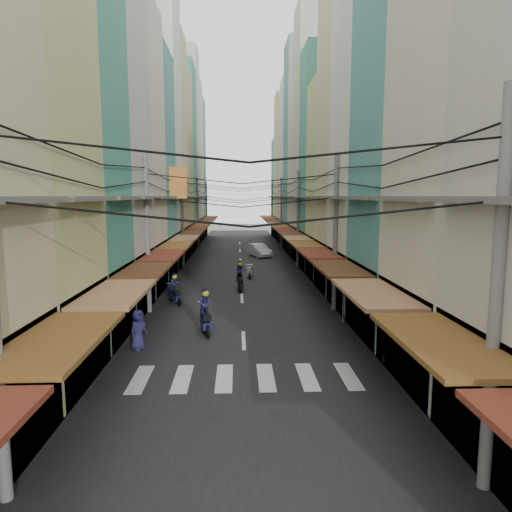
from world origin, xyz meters
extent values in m
plane|color=slate|center=(0.00, 0.00, 0.00)|extent=(160.00, 160.00, 0.00)
cube|color=black|center=(0.00, 20.00, 0.01)|extent=(10.00, 80.00, 0.02)
cube|color=slate|center=(-6.50, 20.00, 0.03)|extent=(3.00, 80.00, 0.06)
cube|color=slate|center=(6.50, 20.00, 0.03)|extent=(3.00, 80.00, 0.06)
cube|color=silver|center=(-3.50, -6.00, 0.03)|extent=(0.55, 2.40, 0.01)
cube|color=silver|center=(-2.10, -6.00, 0.03)|extent=(0.55, 2.40, 0.01)
cube|color=silver|center=(-0.70, -6.00, 0.03)|extent=(0.55, 2.40, 0.01)
cube|color=silver|center=(0.70, -6.00, 0.03)|extent=(0.55, 2.40, 0.01)
cube|color=silver|center=(2.10, -6.00, 0.03)|extent=(0.55, 2.40, 0.01)
cube|color=silver|center=(3.50, -6.00, 0.03)|extent=(0.55, 2.40, 0.01)
cube|color=brown|center=(-4.10, -10.98, 3.00)|extent=(1.80, 4.34, 0.12)
cube|color=#595651|center=(-4.75, -10.98, 6.00)|extent=(0.50, 4.24, 0.15)
cube|color=black|center=(-5.60, -6.27, 1.60)|extent=(1.20, 4.52, 3.20)
cube|color=#996845|center=(-4.10, -6.27, 3.00)|extent=(1.80, 4.33, 0.12)
cube|color=#595651|center=(-4.75, -6.27, 6.00)|extent=(0.50, 4.23, 0.15)
cube|color=teal|center=(-8.00, -1.76, 9.62)|extent=(6.00, 4.30, 19.25)
cube|color=black|center=(-5.60, -1.76, 1.60)|extent=(1.20, 4.13, 3.20)
cube|color=#522D17|center=(-4.10, -1.76, 3.00)|extent=(1.80, 3.96, 0.12)
cube|color=#595651|center=(-4.75, -1.76, 6.00)|extent=(0.50, 3.87, 0.15)
cube|color=#B9B5A9|center=(-8.00, 2.96, 10.47)|extent=(6.00, 5.14, 20.93)
cube|color=black|center=(-5.60, 2.96, 1.60)|extent=(1.20, 4.94, 3.20)
cube|color=maroon|center=(-4.10, 2.96, 3.00)|extent=(1.80, 4.73, 0.12)
cube|color=#595651|center=(-4.75, 2.96, 6.00)|extent=(0.50, 4.63, 0.15)
cube|color=beige|center=(-8.00, 8.00, 8.72)|extent=(6.00, 4.95, 17.43)
cube|color=black|center=(-5.60, 8.00, 1.60)|extent=(1.20, 4.75, 3.20)
cube|color=brown|center=(-4.10, 8.00, 3.00)|extent=(1.80, 4.56, 0.12)
cube|color=#595651|center=(-4.75, 8.00, 6.00)|extent=(0.50, 4.46, 0.15)
cube|color=teal|center=(-8.00, 12.98, 8.16)|extent=(6.00, 4.99, 16.32)
cube|color=black|center=(-5.60, 12.98, 1.60)|extent=(1.20, 4.80, 3.20)
cube|color=#996845|center=(-4.10, 12.98, 3.00)|extent=(1.80, 4.60, 0.12)
cube|color=#595651|center=(-4.75, 12.98, 6.00)|extent=(0.50, 4.50, 0.15)
cube|color=silver|center=(-8.00, 17.80, 11.44)|extent=(6.00, 4.65, 22.87)
cube|color=black|center=(-5.60, 17.80, 1.60)|extent=(1.20, 4.46, 3.20)
cube|color=#522D17|center=(-4.10, 17.80, 3.00)|extent=(1.80, 4.27, 0.12)
cube|color=#595651|center=(-4.75, 17.80, 6.00)|extent=(0.50, 4.18, 0.15)
cube|color=#C6B88B|center=(-8.00, 22.57, 10.29)|extent=(6.00, 4.89, 20.58)
cube|color=black|center=(-5.60, 22.57, 1.60)|extent=(1.20, 4.70, 3.20)
cube|color=maroon|center=(-4.10, 22.57, 3.00)|extent=(1.80, 4.50, 0.12)
cube|color=#595651|center=(-4.75, 22.57, 6.00)|extent=(0.50, 4.40, 0.15)
cube|color=tan|center=(-8.00, 27.27, 9.22)|extent=(6.00, 4.52, 18.44)
cube|color=black|center=(-5.60, 27.27, 1.60)|extent=(1.20, 4.34, 3.20)
cube|color=brown|center=(-4.10, 27.27, 3.00)|extent=(1.80, 4.16, 0.12)
cube|color=#595651|center=(-4.75, 27.27, 6.00)|extent=(0.50, 4.07, 0.15)
cube|color=teal|center=(-8.00, 32.13, 10.31)|extent=(6.00, 5.20, 20.63)
cube|color=black|center=(-5.60, 32.13, 1.60)|extent=(1.20, 4.99, 3.20)
cube|color=#996845|center=(-4.10, 32.13, 3.00)|extent=(1.80, 4.78, 0.12)
cube|color=#595651|center=(-4.75, 32.13, 6.00)|extent=(0.50, 4.68, 0.15)
cube|color=#B9B5A9|center=(-8.00, 37.20, 11.85)|extent=(6.00, 4.94, 23.70)
cube|color=black|center=(-5.60, 37.20, 1.60)|extent=(1.20, 4.74, 3.20)
cube|color=#522D17|center=(-4.10, 37.20, 3.00)|extent=(1.80, 4.55, 0.12)
cube|color=#595651|center=(-4.75, 37.20, 6.00)|extent=(0.50, 4.45, 0.15)
cube|color=beige|center=(-8.00, 42.14, 10.56)|extent=(6.00, 4.96, 21.12)
cube|color=black|center=(-5.60, 42.14, 1.60)|extent=(1.20, 4.76, 3.20)
cube|color=maroon|center=(-4.10, 42.14, 3.00)|extent=(1.80, 4.56, 0.12)
cube|color=#595651|center=(-4.75, 42.14, 6.00)|extent=(0.50, 4.46, 0.15)
cube|color=teal|center=(-8.00, 47.14, 9.95)|extent=(6.00, 5.04, 19.90)
cube|color=black|center=(-5.60, 47.14, 1.60)|extent=(1.20, 4.84, 3.20)
cube|color=brown|center=(-4.10, 47.14, 3.00)|extent=(1.80, 4.64, 0.12)
cube|color=#595651|center=(-4.75, 47.14, 6.00)|extent=(0.50, 4.54, 0.15)
cube|color=#563213|center=(-4.40, 12.00, 7.00)|extent=(1.20, 0.40, 2.20)
cube|color=black|center=(5.60, -11.40, 1.60)|extent=(1.20, 4.54, 3.20)
cube|color=brown|center=(4.10, -11.40, 3.00)|extent=(1.80, 4.35, 0.12)
cube|color=#595651|center=(4.75, -11.40, 6.00)|extent=(0.50, 4.25, 0.15)
cube|color=beige|center=(8.00, -6.55, 11.19)|extent=(6.00, 4.97, 22.38)
cube|color=black|center=(5.60, -6.55, 1.60)|extent=(1.20, 4.78, 3.20)
cube|color=#996845|center=(4.10, -6.55, 3.00)|extent=(1.80, 4.58, 0.12)
cube|color=#595651|center=(4.75, -6.55, 6.00)|extent=(0.50, 4.48, 0.15)
cube|color=teal|center=(8.00, -1.55, 7.54)|extent=(6.00, 5.03, 15.08)
cube|color=black|center=(5.60, -1.55, 1.60)|extent=(1.20, 4.83, 3.20)
cube|color=#522D17|center=(4.10, -1.55, 3.00)|extent=(1.80, 4.63, 0.12)
cube|color=#595651|center=(4.75, -1.55, 6.00)|extent=(0.50, 4.53, 0.15)
cube|color=silver|center=(8.00, 3.36, 10.83)|extent=(6.00, 4.79, 21.66)
cube|color=black|center=(5.60, 3.36, 1.60)|extent=(1.20, 4.60, 3.20)
cube|color=maroon|center=(4.10, 3.36, 3.00)|extent=(1.80, 4.41, 0.12)
cube|color=#595651|center=(4.75, 3.36, 6.00)|extent=(0.50, 4.31, 0.15)
cube|color=#C6B88B|center=(8.00, 8.02, 10.37)|extent=(6.00, 4.52, 20.74)
cube|color=black|center=(5.60, 8.02, 1.60)|extent=(1.20, 4.34, 3.20)
cube|color=brown|center=(4.10, 8.02, 3.00)|extent=(1.80, 4.16, 0.12)
cube|color=#595651|center=(4.75, 8.02, 6.00)|extent=(0.50, 4.07, 0.15)
cube|color=tan|center=(8.00, 12.34, 7.06)|extent=(6.00, 4.12, 14.13)
cube|color=black|center=(5.60, 12.34, 1.60)|extent=(1.20, 3.96, 3.20)
cube|color=#996845|center=(4.10, 12.34, 3.00)|extent=(1.80, 3.79, 0.12)
cube|color=#595651|center=(4.75, 12.34, 6.00)|extent=(0.50, 3.71, 0.15)
cube|color=teal|center=(8.00, 16.61, 8.84)|extent=(6.00, 4.40, 17.68)
cube|color=black|center=(5.60, 16.61, 1.60)|extent=(1.20, 4.23, 3.20)
cube|color=#522D17|center=(4.10, 16.61, 3.00)|extent=(1.80, 4.05, 0.12)
cube|color=#595651|center=(4.75, 16.61, 6.00)|extent=(0.50, 3.96, 0.15)
cube|color=#B9B5A9|center=(8.00, 21.13, 11.30)|extent=(6.00, 4.64, 22.59)
cube|color=black|center=(5.60, 21.13, 1.60)|extent=(1.20, 4.45, 3.20)
cube|color=maroon|center=(4.10, 21.13, 3.00)|extent=(1.80, 4.26, 0.12)
cube|color=#595651|center=(4.75, 21.13, 6.00)|extent=(0.50, 4.17, 0.15)
cube|color=beige|center=(8.00, 25.45, 10.63)|extent=(6.00, 4.00, 21.25)
cube|color=black|center=(5.60, 25.45, 1.60)|extent=(1.20, 3.84, 3.20)
cube|color=brown|center=(4.10, 25.45, 3.00)|extent=(1.80, 3.68, 0.12)
cube|color=#595651|center=(4.75, 25.45, 6.00)|extent=(0.50, 3.60, 0.15)
cube|color=teal|center=(8.00, 29.95, 11.16)|extent=(6.00, 5.01, 22.33)
cube|color=black|center=(5.60, 29.95, 1.60)|extent=(1.20, 4.81, 3.20)
cube|color=#996845|center=(4.10, 29.95, 3.00)|extent=(1.80, 4.61, 0.12)
cube|color=#595651|center=(4.75, 29.95, 6.00)|extent=(0.50, 4.51, 0.15)
cube|color=silver|center=(8.00, 34.96, 9.86)|extent=(6.00, 5.00, 19.71)
cube|color=black|center=(5.60, 34.96, 1.60)|extent=(1.20, 4.80, 3.20)
cube|color=#522D17|center=(4.10, 34.96, 3.00)|extent=(1.80, 4.60, 0.12)
cube|color=#595651|center=(4.75, 34.96, 6.00)|extent=(0.50, 4.50, 0.15)
cube|color=#C6B88B|center=(8.00, 39.61, 8.43)|extent=(6.00, 4.32, 16.86)
cube|color=black|center=(5.60, 39.61, 1.60)|extent=(1.20, 4.15, 3.20)
cube|color=maroon|center=(4.10, 39.61, 3.00)|extent=(1.80, 3.97, 0.12)
cube|color=#595651|center=(4.75, 39.61, 6.00)|extent=(0.50, 3.89, 0.15)
cube|color=tan|center=(8.00, 43.94, 9.98)|extent=(6.00, 4.33, 19.96)
cube|color=black|center=(5.60, 43.94, 1.60)|extent=(1.20, 4.16, 3.20)
cube|color=brown|center=(4.10, 43.94, 3.00)|extent=(1.80, 3.99, 0.12)
cube|color=#595651|center=(4.75, 43.94, 6.00)|extent=(0.50, 3.90, 0.15)
cube|color=teal|center=(8.00, 48.54, 7.17)|extent=(6.00, 4.88, 14.34)
cube|color=black|center=(5.60, 48.54, 1.60)|extent=(1.20, 4.68, 3.20)
cube|color=#996845|center=(4.10, 48.54, 3.00)|extent=(1.80, 4.49, 0.12)
cube|color=#595651|center=(4.75, 48.54, 6.00)|extent=(0.50, 4.39, 0.15)
cylinder|color=slate|center=(4.90, -12.00, 4.10)|extent=(0.26, 0.26, 8.20)
cylinder|color=slate|center=(-4.90, 3.00, 4.10)|extent=(0.26, 0.26, 8.20)
cylinder|color=slate|center=(4.90, 3.00, 4.10)|extent=(0.26, 0.26, 8.20)
cylinder|color=slate|center=(-4.90, 18.00, 4.10)|extent=(0.26, 0.26, 8.20)
cylinder|color=slate|center=(4.90, 18.00, 4.10)|extent=(0.26, 0.26, 8.20)
cylinder|color=slate|center=(-4.90, 33.00, 4.10)|extent=(0.26, 0.26, 8.20)
cylinder|color=slate|center=(4.90, 33.00, 4.10)|extent=(0.26, 0.26, 8.20)
cylinder|color=slate|center=(-4.90, 48.00, 4.10)|extent=(0.26, 0.26, 8.20)
cylinder|color=slate|center=(4.90, 48.00, 4.10)|extent=(0.26, 0.26, 8.20)
imported|color=silver|center=(1.86, 24.81, 0.00)|extent=(4.96, 3.29, 1.63)
imported|color=black|center=(6.16, 1.47, 0.00)|extent=(1.75, 1.04, 1.13)
cylinder|color=black|center=(-3.80, 5.38, 0.25)|extent=(0.10, 0.51, 0.51)
cylinder|color=black|center=(-3.80, 4.11, 0.25)|extent=(0.10, 0.51, 0.51)
cube|color=navy|center=(-3.80, 4.75, 0.41)|extent=(0.33, 1.12, 0.27)
cube|color=black|center=(-3.80, 4.50, 0.70)|extent=(0.31, 0.54, 0.18)
cube|color=navy|center=(-3.80, 5.28, 0.63)|extent=(0.29, 0.27, 0.54)
imported|color=#22214F|center=(-3.80, 4.75, 0.54)|extent=(0.51, 0.36, 1.29)
sphere|color=#C6CF18|center=(-3.80, 4.75, 1.51)|extent=(0.27, 0.27, 0.27)
cylinder|color=black|center=(-0.08, 8.89, 0.29)|extent=(0.11, 0.57, 0.57)
cylinder|color=black|center=(-0.08, 7.46, 0.29)|extent=(0.11, 0.57, 0.57)
cube|color=black|center=(-0.08, 8.18, 0.46)|extent=(0.37, 1.26, 0.31)
cube|color=black|center=(-0.08, 7.90, 0.79)|extent=(0.35, 0.60, 0.20)
cube|color=black|center=(-0.08, 8.78, 0.71)|extent=(0.33, 0.31, 0.60)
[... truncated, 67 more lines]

